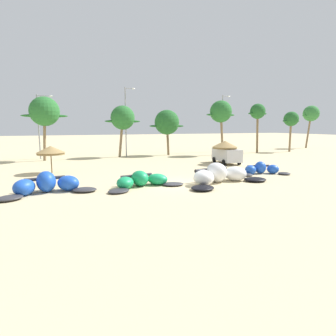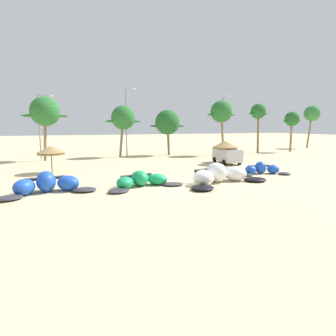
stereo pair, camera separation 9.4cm
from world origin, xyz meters
TOP-DOWN VIEW (x-y plane):
  - ground_plane at (0.00, 0.00)m, footprint 260.00×260.00m
  - kite_far_left at (-9.54, 0.50)m, footprint 6.64×3.49m
  - kite_left at (-2.82, -0.01)m, footprint 6.42×3.49m
  - kite_left_of_center at (3.54, -1.05)m, footprint 7.97×4.54m
  - kite_center at (9.69, 1.17)m, footprint 5.17×2.94m
  - beach_umbrella_near_van at (-9.20, 9.34)m, footprint 2.72×2.72m
  - beach_umbrella_middle at (10.38, 8.69)m, footprint 3.06×3.06m
  - parked_van at (10.93, 9.18)m, footprint 2.73×4.90m
  - palm_left at (-9.71, 20.73)m, footprint 5.78×3.85m
  - palm_left_of_gap at (0.91, 21.55)m, footprint 5.34×3.56m
  - palm_center_left at (7.96, 21.41)m, footprint 5.84×3.89m
  - palm_center_right at (15.98, 18.50)m, footprint 5.18×3.45m
  - palm_right_of_gap at (23.84, 19.29)m, footprint 3.88×2.59m
  - palm_right at (30.72, 18.56)m, footprint 3.88×2.59m
  - palm_rightmost at (41.40, 23.82)m, footprint 4.87×3.25m
  - lamppost_west at (-10.42, 23.23)m, footprint 2.17×0.24m
  - lamppost_west_center at (1.45, 21.39)m, footprint 1.62×0.24m
  - lamppost_east_center at (19.64, 23.56)m, footprint 1.68×0.24m

SIDE VIEW (x-z plane):
  - ground_plane at x=0.00m, z-range 0.00..0.00m
  - kite_center at x=9.69m, z-range -0.14..1.05m
  - kite_left at x=-2.82m, z-range -0.14..1.05m
  - kite_far_left at x=-9.54m, z-range -0.17..1.31m
  - kite_left_of_center at x=3.54m, z-range -0.19..1.44m
  - parked_van at x=10.93m, z-range 0.17..2.01m
  - beach_umbrella_near_van at x=-9.20m, z-range 0.92..3.62m
  - beach_umbrella_middle at x=10.38m, z-range 0.95..3.80m
  - lamppost_west at x=-10.42m, z-range 0.58..9.49m
  - palm_center_left at x=7.96m, z-range 1.58..8.72m
  - lamppost_east_center at x=19.64m, z-range 0.53..10.58m
  - lamppost_west_center at x=1.45m, z-range 0.53..10.76m
  - palm_right at x=30.72m, z-range 2.15..9.31m
  - palm_left_of_gap at x=0.91m, z-range 1.97..9.59m
  - palm_left at x=-9.71m, z-range 2.24..10.69m
  - palm_center_right at x=15.98m, z-range 2.49..11.09m
  - palm_right_of_gap at x=23.84m, z-range 2.71..11.10m
  - palm_rightmost at x=41.40m, z-range 2.68..11.50m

